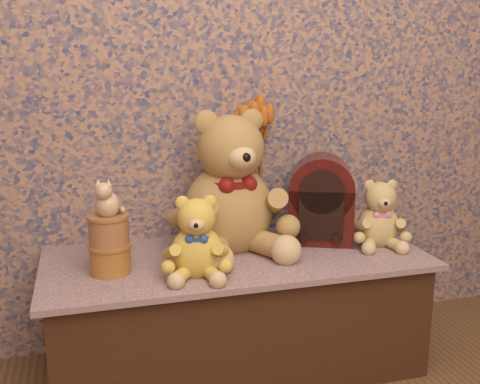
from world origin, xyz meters
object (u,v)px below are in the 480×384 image
object	(u,v)px
teddy_large	(228,175)
cat_figurine	(107,196)
ceramic_vase	(252,211)
teddy_small	(379,210)
cathedral_radio	(321,199)
biscuit_tin_lower	(110,259)
teddy_medium	(197,232)

from	to	relation	value
teddy_large	cat_figurine	size ratio (longest dim) A/B	4.25
ceramic_vase	cat_figurine	world-z (taller)	cat_figurine
teddy_large	teddy_small	size ratio (longest dim) A/B	2.04
cathedral_radio	ceramic_vase	size ratio (longest dim) A/B	1.71
biscuit_tin_lower	ceramic_vase	bearing A→B (deg)	25.20
ceramic_vase	biscuit_tin_lower	world-z (taller)	ceramic_vase
teddy_small	biscuit_tin_lower	size ratio (longest dim) A/B	2.05
teddy_medium	teddy_small	bearing A→B (deg)	20.84
teddy_medium	ceramic_vase	world-z (taller)	teddy_medium
teddy_small	cathedral_radio	world-z (taller)	cathedral_radio
teddy_medium	ceramic_vase	distance (m)	0.45
teddy_medium	biscuit_tin_lower	world-z (taller)	teddy_medium
teddy_large	teddy_medium	xyz separation A→B (m)	(-0.16, -0.22, -0.13)
teddy_large	teddy_small	distance (m)	0.57
teddy_medium	cat_figurine	size ratio (longest dim) A/B	2.19
biscuit_tin_lower	cathedral_radio	bearing A→B (deg)	9.02
cathedral_radio	ceramic_vase	world-z (taller)	cathedral_radio
teddy_small	ceramic_vase	bearing A→B (deg)	164.69
teddy_medium	teddy_large	bearing A→B (deg)	66.07
teddy_medium	teddy_small	xyz separation A→B (m)	(0.70, 0.11, -0.01)
teddy_small	cathedral_radio	xyz separation A→B (m)	(-0.19, 0.10, 0.03)
ceramic_vase	teddy_large	bearing A→B (deg)	-136.41
teddy_large	cat_figurine	world-z (taller)	teddy_large
ceramic_vase	cat_figurine	xyz separation A→B (m)	(-0.55, -0.26, 0.16)
teddy_small	biscuit_tin_lower	bearing A→B (deg)	-164.57
teddy_medium	cat_figurine	xyz separation A→B (m)	(-0.27, 0.08, 0.12)
teddy_large	cathedral_radio	size ratio (longest dim) A/B	1.65
teddy_medium	ceramic_vase	size ratio (longest dim) A/B	1.44
teddy_small	cathedral_radio	size ratio (longest dim) A/B	0.81
biscuit_tin_lower	cat_figurine	xyz separation A→B (m)	(0.00, 0.00, 0.21)
teddy_large	teddy_medium	bearing A→B (deg)	-132.77
ceramic_vase	teddy_small	bearing A→B (deg)	-29.12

